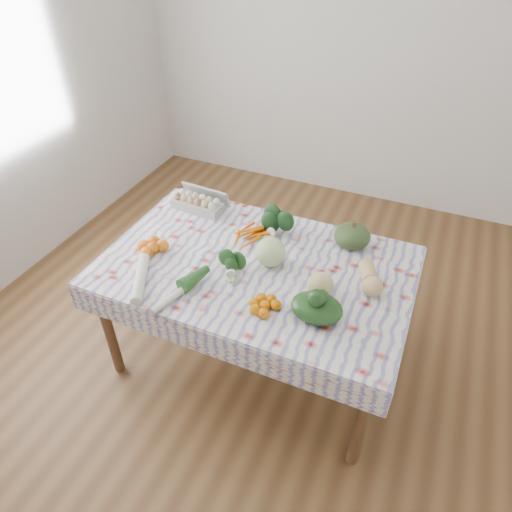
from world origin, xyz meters
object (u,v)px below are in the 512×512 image
grapefruit (320,285)px  butternut_squash (370,277)px  dining_table (256,276)px  cabbage (271,252)px  kabocha_squash (352,236)px  egg_carton (197,204)px

grapefruit → butternut_squash: bearing=38.4°
dining_table → cabbage: 0.18m
kabocha_squash → grapefruit: (-0.04, -0.46, -0.00)m
dining_table → egg_carton: size_ratio=4.80×
cabbage → grapefruit: (0.32, -0.12, -0.02)m
kabocha_squash → butternut_squash: bearing=-60.1°
cabbage → grapefruit: bearing=-21.5°
cabbage → grapefruit: 0.34m
dining_table → cabbage: cabbage is taller
grapefruit → dining_table: bearing=166.9°
dining_table → butternut_squash: bearing=7.5°
cabbage → grapefruit: cabbage is taller
egg_carton → grapefruit: 1.04m
dining_table → kabocha_squash: 0.59m
grapefruit → kabocha_squash: bearing=84.6°
egg_carton → kabocha_squash: size_ratio=1.62×
egg_carton → kabocha_squash: (0.99, 0.02, 0.02)m
dining_table → butternut_squash: (0.60, 0.08, 0.14)m
kabocha_squash → butternut_squash: kabocha_squash is taller
egg_carton → kabocha_squash: 0.99m
cabbage → dining_table: bearing=-153.3°
egg_carton → dining_table: bearing=-28.0°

